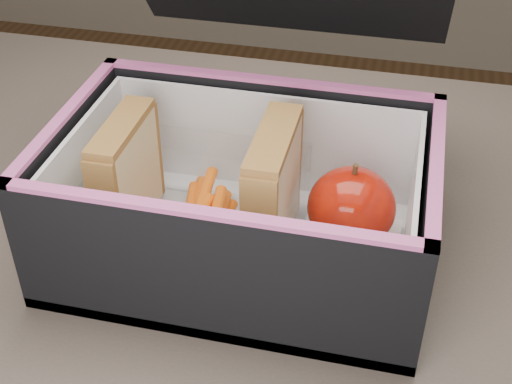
% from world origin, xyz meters
% --- Properties ---
extents(kitchen_table, '(1.20, 0.80, 0.75)m').
position_xyz_m(kitchen_table, '(0.00, 0.00, 0.66)').
color(kitchen_table, brown).
rests_on(kitchen_table, ground).
extents(lunch_bag, '(0.32, 0.35, 0.29)m').
position_xyz_m(lunch_bag, '(-0.04, 0.01, 0.82)').
color(lunch_bag, black).
rests_on(lunch_bag, kitchen_table).
extents(plastic_tub, '(0.18, 0.13, 0.07)m').
position_xyz_m(plastic_tub, '(-0.08, 0.00, 0.80)').
color(plastic_tub, white).
rests_on(plastic_tub, lunch_bag).
extents(sandwich_left, '(0.03, 0.10, 0.11)m').
position_xyz_m(sandwich_left, '(-0.14, 0.00, 0.82)').
color(sandwich_left, beige).
rests_on(sandwich_left, plastic_tub).
extents(sandwich_right, '(0.03, 0.10, 0.12)m').
position_xyz_m(sandwich_right, '(-0.01, 0.00, 0.83)').
color(sandwich_right, beige).
rests_on(sandwich_right, plastic_tub).
extents(carrot_sticks, '(0.06, 0.14, 0.03)m').
position_xyz_m(carrot_sticks, '(-0.07, 0.00, 0.78)').
color(carrot_sticks, orange).
rests_on(carrot_sticks, plastic_tub).
extents(paper_napkin, '(0.08, 0.08, 0.01)m').
position_xyz_m(paper_napkin, '(0.06, 0.02, 0.77)').
color(paper_napkin, white).
rests_on(paper_napkin, lunch_bag).
extents(red_apple, '(0.09, 0.09, 0.08)m').
position_xyz_m(red_apple, '(0.06, 0.02, 0.81)').
color(red_apple, maroon).
rests_on(red_apple, paper_napkin).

